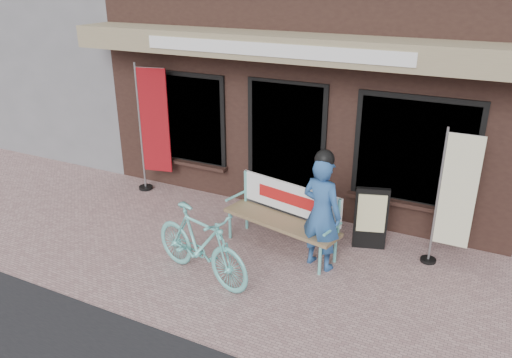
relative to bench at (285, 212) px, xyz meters
The scene contains 8 objects.
ground 1.11m from the bench, 120.91° to the right, with size 70.00×70.00×0.00m, color #AB8582.
storefront 4.82m from the bench, 96.79° to the left, with size 7.00×6.77×6.00m.
bench is the anchor object (origin of this frame).
person 0.72m from the bench, 20.96° to the right, with size 0.65×0.51×1.68m.
bicycle 1.37m from the bench, 118.43° to the right, with size 0.47×1.65×0.99m, color #66C7C2.
nobori_red 3.11m from the bench, 163.75° to the left, with size 0.69×0.30×2.33m.
nobori_cream 2.27m from the bench, 13.73° to the left, with size 0.57×0.21×1.95m.
menu_stand 1.24m from the bench, 25.74° to the left, with size 0.47×0.23×0.94m.
Camera 1 is at (2.99, -5.08, 3.72)m, focal length 35.00 mm.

